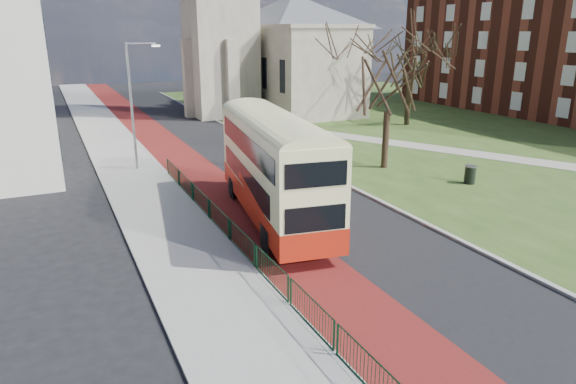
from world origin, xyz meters
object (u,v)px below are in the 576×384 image
litter_bin (470,174)px  winter_tree_far (411,56)px  winter_tree_near (390,65)px  streetlamp (134,100)px  bus (274,163)px

litter_bin → winter_tree_far: bearing=62.8°
litter_bin → winter_tree_near: bearing=114.1°
winter_tree_near → litter_bin: 8.45m
streetlamp → winter_tree_near: size_ratio=0.83×
bus → winter_tree_near: bearing=38.1°
streetlamp → winter_tree_near: 16.35m
winter_tree_near → winter_tree_far: winter_tree_near is taller
bus → winter_tree_near: size_ratio=1.26×
bus → winter_tree_near: 12.80m
bus → litter_bin: bus is taller
streetlamp → bus: streetlamp is taller
bus → winter_tree_far: winter_tree_far is taller
winter_tree_far → litter_bin: winter_tree_far is taller
winter_tree_near → winter_tree_far: bearing=47.5°
streetlamp → litter_bin: bearing=-34.1°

